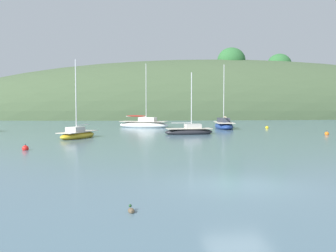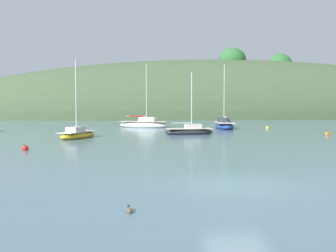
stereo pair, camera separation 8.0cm
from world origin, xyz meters
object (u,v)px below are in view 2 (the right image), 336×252
at_px(sailboat_grey_yawl, 144,124).
at_px(duck_trailing, 129,210).
at_px(sailboat_black_sloop, 78,135).
at_px(sailboat_orange_cutter, 224,125).
at_px(mooring_buoy_outer, 327,134).
at_px(sailboat_yellow_far, 190,131).
at_px(mooring_buoy_channel, 25,148).
at_px(mooring_buoy_inner, 267,128).

relative_size(sailboat_grey_yawl, duck_trailing, 21.38).
xyz_separation_m(sailboat_black_sloop, duck_trailing, (4.08, -25.40, -0.28)).
height_order(sailboat_orange_cutter, mooring_buoy_outer, sailboat_orange_cutter).
relative_size(sailboat_orange_cutter, duck_trailing, 20.57).
distance_m(sailboat_yellow_far, mooring_buoy_outer, 14.34).
distance_m(sailboat_orange_cutter, mooring_buoy_channel, 29.86).
height_order(mooring_buoy_outer, duck_trailing, mooring_buoy_outer).
bearing_deg(mooring_buoy_outer, mooring_buoy_inner, 100.18).
bearing_deg(mooring_buoy_channel, sailboat_black_sloop, 74.62).
relative_size(mooring_buoy_outer, mooring_buoy_inner, 1.00).
relative_size(mooring_buoy_outer, mooring_buoy_channel, 1.00).
relative_size(sailboat_black_sloop, mooring_buoy_channel, 13.96).
distance_m(mooring_buoy_inner, duck_trailing, 41.57).
distance_m(sailboat_orange_cutter, sailboat_black_sloop, 21.75).
xyz_separation_m(sailboat_black_sloop, mooring_buoy_channel, (-2.57, -9.36, -0.21)).
height_order(sailboat_grey_yawl, sailboat_yellow_far, sailboat_grey_yawl).
height_order(mooring_buoy_outer, mooring_buoy_inner, same).
xyz_separation_m(sailboat_orange_cutter, sailboat_black_sloop, (-17.83, -12.45, -0.09)).
xyz_separation_m(mooring_buoy_inner, mooring_buoy_channel, (-26.00, -20.75, 0.00)).
relative_size(mooring_buoy_outer, duck_trailing, 1.27).
xyz_separation_m(mooring_buoy_inner, duck_trailing, (-19.35, -36.79, -0.07)).
distance_m(sailboat_yellow_far, mooring_buoy_channel, 18.75).
height_order(sailboat_orange_cutter, sailboat_black_sloop, sailboat_orange_cutter).
bearing_deg(sailboat_black_sloop, duck_trailing, -80.88).
bearing_deg(sailboat_grey_yawl, sailboat_orange_cutter, -20.12).
bearing_deg(mooring_buoy_inner, mooring_buoy_channel, -141.40).
distance_m(sailboat_black_sloop, duck_trailing, 25.73).
relative_size(sailboat_black_sloop, mooring_buoy_outer, 13.96).
bearing_deg(mooring_buoy_channel, mooring_buoy_outer, 19.17).
relative_size(sailboat_grey_yawl, mooring_buoy_channel, 16.86).
height_order(sailboat_black_sloop, mooring_buoy_outer, sailboat_black_sloop).
bearing_deg(sailboat_yellow_far, mooring_buoy_channel, -137.96).
bearing_deg(sailboat_grey_yawl, mooring_buoy_outer, -41.48).
relative_size(sailboat_orange_cutter, sailboat_yellow_far, 1.30).
bearing_deg(mooring_buoy_outer, mooring_buoy_channel, -160.83).
distance_m(sailboat_black_sloop, mooring_buoy_channel, 9.70).
bearing_deg(mooring_buoy_outer, sailboat_yellow_far, 168.63).
bearing_deg(mooring_buoy_inner, sailboat_grey_yawl, 163.08).
bearing_deg(duck_trailing, sailboat_orange_cutter, 70.04).
bearing_deg(mooring_buoy_channel, sailboat_grey_yawl, 68.66).
xyz_separation_m(sailboat_grey_yawl, mooring_buoy_outer, (17.97, -15.89, -0.31)).
xyz_separation_m(sailboat_orange_cutter, duck_trailing, (-13.75, -37.85, -0.37)).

